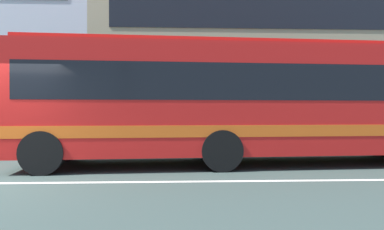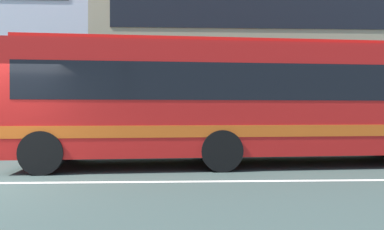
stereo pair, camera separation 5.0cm
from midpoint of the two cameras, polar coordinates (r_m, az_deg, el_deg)
name	(u,v)px [view 2 (the right image)]	position (r m, az deg, el deg)	size (l,w,h in m)	color
hedge_row_far	(120,138)	(13.28, -11.64, -3.72)	(21.70, 1.10, 0.90)	#1A4B18
apartment_block_right	(312,46)	(23.51, 19.22, 10.65)	(25.20, 10.79, 11.16)	tan
transit_bus	(240,99)	(9.56, 8.09, 2.65)	(11.88, 3.22, 3.24)	red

